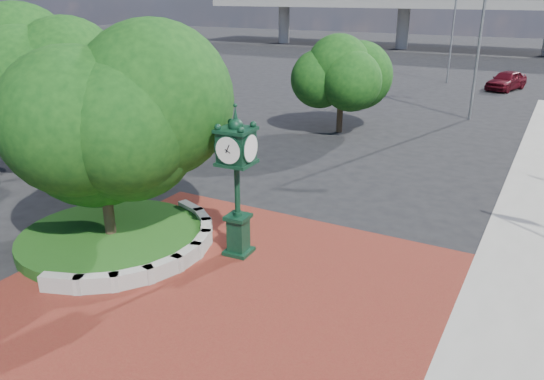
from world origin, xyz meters
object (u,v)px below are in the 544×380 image
Objects in this scene: street_lamp_near at (486,26)px; street_lamp_far at (456,21)px; post_clock at (237,176)px; parked_car at (506,80)px.

street_lamp_near is 1.08× the size of street_lamp_far.
post_clock is 1.00× the size of parked_car.
street_lamp_near is at bearing -72.96° from street_lamp_far.
post_clock is 0.52× the size of street_lamp_far.
street_lamp_far reaches higher than parked_car.
post_clock is at bearing -78.67° from parked_car.
parked_car is 14.21m from street_lamp_near.
street_lamp_far is (-4.57, 14.92, -0.46)m from street_lamp_near.
street_lamp_near is 15.61m from street_lamp_far.
street_lamp_far is at bearing 107.04° from street_lamp_near.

